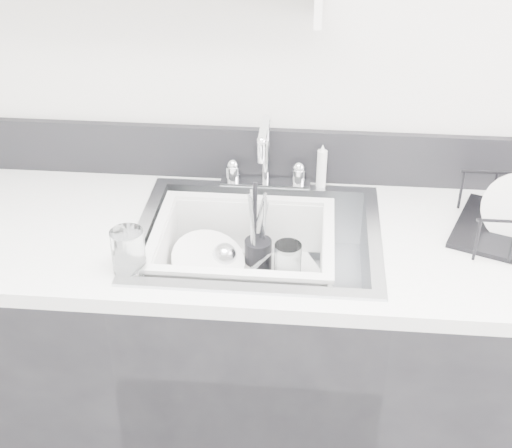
# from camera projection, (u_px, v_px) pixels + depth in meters

# --- Properties ---
(room_shell) EXTENTS (3.50, 3.00, 2.60)m
(room_shell) POSITION_uv_depth(u_px,v_px,m) (193.00, 46.00, 0.77)
(room_shell) COLOR silver
(room_shell) RESTS_ON ground
(counter_run) EXTENTS (3.20, 0.62, 0.92)m
(counter_run) POSITION_uv_depth(u_px,v_px,m) (258.00, 363.00, 2.11)
(counter_run) COLOR black
(counter_run) RESTS_ON ground
(backsplash) EXTENTS (3.20, 0.02, 0.16)m
(backsplash) POSITION_uv_depth(u_px,v_px,m) (267.00, 154.00, 2.07)
(backsplash) COLOR black
(backsplash) RESTS_ON counter_run
(sink) EXTENTS (0.64, 0.52, 0.20)m
(sink) POSITION_uv_depth(u_px,v_px,m) (258.00, 261.00, 1.91)
(sink) COLOR silver
(sink) RESTS_ON counter_run
(faucet) EXTENTS (0.26, 0.18, 0.23)m
(faucet) POSITION_uv_depth(u_px,v_px,m) (265.00, 169.00, 2.03)
(faucet) COLOR silver
(faucet) RESTS_ON counter_run
(side_sprayer) EXTENTS (0.03, 0.03, 0.14)m
(side_sprayer) POSITION_uv_depth(u_px,v_px,m) (322.00, 167.00, 2.02)
(side_sprayer) COLOR silver
(side_sprayer) RESTS_ON counter_run
(wash_tub) EXTENTS (0.59, 0.55, 0.18)m
(wash_tub) POSITION_uv_depth(u_px,v_px,m) (243.00, 259.00, 1.89)
(wash_tub) COLOR silver
(wash_tub) RESTS_ON sink
(plate_stack) EXTENTS (0.24, 0.24, 0.10)m
(plate_stack) POSITION_uv_depth(u_px,v_px,m) (212.00, 268.00, 1.94)
(plate_stack) COLOR white
(plate_stack) RESTS_ON wash_tub
(utensil_cup) EXTENTS (0.07, 0.07, 0.25)m
(utensil_cup) POSITION_uv_depth(u_px,v_px,m) (258.00, 252.00, 1.96)
(utensil_cup) COLOR black
(utensil_cup) RESTS_ON wash_tub
(ladle) EXTENTS (0.28, 0.17, 0.07)m
(ladle) POSITION_uv_depth(u_px,v_px,m) (246.00, 266.00, 1.93)
(ladle) COLOR silver
(ladle) RESTS_ON wash_tub
(tumbler_in_tub) EXTENTS (0.09, 0.09, 0.11)m
(tumbler_in_tub) POSITION_uv_depth(u_px,v_px,m) (288.00, 261.00, 1.93)
(tumbler_in_tub) COLOR white
(tumbler_in_tub) RESTS_ON wash_tub
(tumbler_counter) EXTENTS (0.10, 0.10, 0.11)m
(tumbler_counter) POSITION_uv_depth(u_px,v_px,m) (128.00, 251.00, 1.69)
(tumbler_counter) COLOR white
(tumbler_counter) RESTS_ON counter_run
(bowl_small) EXTENTS (0.14, 0.14, 0.03)m
(bowl_small) POSITION_uv_depth(u_px,v_px,m) (281.00, 294.00, 1.86)
(bowl_small) COLOR white
(bowl_small) RESTS_ON wash_tub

